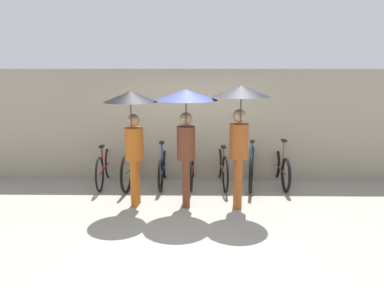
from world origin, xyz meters
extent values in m
plane|color=gray|center=(0.00, 0.00, 0.00)|extent=(30.00, 30.00, 0.00)
cube|color=gray|center=(0.00, 2.18, 1.19)|extent=(11.69, 0.12, 2.39)
torus|color=black|center=(-1.87, 2.23, 0.35)|extent=(0.07, 0.71, 0.70)
torus|color=black|center=(-1.82, 1.27, 0.35)|extent=(0.07, 0.71, 0.70)
cylinder|color=maroon|center=(-1.85, 1.75, 0.35)|extent=(0.08, 0.96, 0.04)
cylinder|color=maroon|center=(-1.84, 1.58, 0.59)|extent=(0.04, 0.04, 0.48)
cube|color=black|center=(-1.84, 1.58, 0.85)|extent=(0.10, 0.20, 0.03)
cylinder|color=maroon|center=(-1.87, 2.23, 0.68)|extent=(0.04, 0.04, 0.66)
cylinder|color=maroon|center=(-1.87, 2.23, 1.02)|extent=(0.44, 0.05, 0.03)
torus|color=black|center=(-1.18, 2.26, 0.39)|extent=(0.13, 0.78, 0.78)
torus|color=black|center=(-1.28, 1.21, 0.39)|extent=(0.13, 0.78, 0.78)
cylinder|color=#19662D|center=(-1.23, 1.73, 0.39)|extent=(0.13, 1.05, 0.04)
cylinder|color=#19662D|center=(-1.25, 1.55, 0.66)|extent=(0.04, 0.04, 0.54)
cube|color=black|center=(-1.25, 1.55, 0.95)|extent=(0.11, 0.21, 0.03)
cylinder|color=#19662D|center=(-1.18, 2.26, 0.73)|extent=(0.04, 0.04, 0.69)
cylinder|color=#19662D|center=(-1.18, 2.26, 1.08)|extent=(0.44, 0.07, 0.03)
torus|color=black|center=(-0.61, 2.23, 0.34)|extent=(0.06, 0.67, 0.67)
torus|color=black|center=(-0.62, 1.28, 0.34)|extent=(0.06, 0.67, 0.67)
cylinder|color=#19478C|center=(-0.62, 1.75, 0.34)|extent=(0.05, 0.95, 0.04)
cylinder|color=#19478C|center=(-0.62, 1.59, 0.63)|extent=(0.04, 0.04, 0.58)
cube|color=black|center=(-0.62, 1.59, 0.93)|extent=(0.09, 0.20, 0.03)
cylinder|color=#19478C|center=(-0.61, 2.23, 0.69)|extent=(0.04, 0.04, 0.71)
cylinder|color=#19478C|center=(-0.61, 2.23, 1.05)|extent=(0.44, 0.03, 0.03)
torus|color=black|center=(0.02, 2.28, 0.35)|extent=(0.07, 0.70, 0.70)
torus|color=black|center=(-0.02, 1.33, 0.35)|extent=(0.07, 0.70, 0.70)
cylinder|color=maroon|center=(0.00, 1.80, 0.35)|extent=(0.07, 0.95, 0.04)
cylinder|color=maroon|center=(-0.01, 1.64, 0.63)|extent=(0.04, 0.04, 0.57)
cube|color=black|center=(-0.01, 1.64, 0.93)|extent=(0.10, 0.20, 0.03)
cylinder|color=maroon|center=(0.02, 2.28, 0.68)|extent=(0.04, 0.04, 0.67)
cylinder|color=maroon|center=(0.02, 2.28, 1.02)|extent=(0.44, 0.04, 0.03)
torus|color=black|center=(0.58, 2.27, 0.36)|extent=(0.09, 0.73, 0.73)
torus|color=black|center=(0.65, 1.26, 0.36)|extent=(0.09, 0.73, 0.73)
cylinder|color=brown|center=(0.62, 1.77, 0.36)|extent=(0.11, 1.01, 0.04)
cylinder|color=brown|center=(0.63, 1.59, 0.60)|extent=(0.04, 0.04, 0.47)
cube|color=black|center=(0.63, 1.59, 0.85)|extent=(0.10, 0.21, 0.03)
cylinder|color=brown|center=(0.58, 2.27, 0.69)|extent=(0.04, 0.04, 0.66)
cylinder|color=brown|center=(0.58, 2.27, 1.02)|extent=(0.44, 0.06, 0.03)
torus|color=black|center=(1.32, 2.25, 0.38)|extent=(0.19, 0.77, 0.77)
torus|color=black|center=(1.14, 1.22, 0.38)|extent=(0.19, 0.77, 0.77)
cylinder|color=#19478C|center=(1.23, 1.73, 0.38)|extent=(0.21, 1.03, 0.04)
cylinder|color=#19478C|center=(1.20, 1.55, 0.67)|extent=(0.04, 0.04, 0.57)
cube|color=black|center=(1.20, 1.55, 0.97)|extent=(0.12, 0.21, 0.03)
cylinder|color=#19478C|center=(1.32, 2.25, 0.70)|extent=(0.04, 0.04, 0.63)
cylinder|color=#19478C|center=(1.32, 2.25, 1.01)|extent=(0.44, 0.10, 0.03)
torus|color=black|center=(1.85, 2.28, 0.34)|extent=(0.06, 0.69, 0.69)
torus|color=black|center=(1.85, 1.30, 0.34)|extent=(0.06, 0.69, 0.69)
cylinder|color=brown|center=(1.85, 1.79, 0.34)|extent=(0.04, 0.98, 0.04)
cylinder|color=brown|center=(1.85, 1.62, 0.65)|extent=(0.04, 0.04, 0.61)
cube|color=black|center=(1.85, 1.62, 0.97)|extent=(0.09, 0.20, 0.03)
cylinder|color=brown|center=(1.85, 2.28, 0.70)|extent=(0.04, 0.04, 0.72)
cylinder|color=brown|center=(1.85, 2.28, 1.06)|extent=(0.44, 0.03, 0.03)
cylinder|color=#B25619|center=(-0.99, 0.65, 0.42)|extent=(0.13, 0.13, 0.83)
cylinder|color=#B25619|center=(-1.01, 0.47, 0.42)|extent=(0.13, 0.13, 0.83)
cylinder|color=#B25619|center=(-1.00, 0.56, 1.12)|extent=(0.32, 0.32, 0.57)
sphere|color=tan|center=(-1.00, 0.56, 1.53)|extent=(0.22, 0.22, 0.22)
cylinder|color=#332D28|center=(-1.01, 0.42, 1.50)|extent=(0.02, 0.02, 0.71)
cone|color=black|center=(-1.01, 0.42, 1.95)|extent=(0.91, 0.91, 0.18)
cylinder|color=brown|center=(-0.10, 0.61, 0.43)|extent=(0.13, 0.13, 0.85)
cylinder|color=brown|center=(-0.09, 0.43, 0.43)|extent=(0.13, 0.13, 0.85)
cylinder|color=brown|center=(-0.10, 0.52, 1.14)|extent=(0.32, 0.32, 0.58)
sphere|color=tan|center=(-0.10, 0.52, 1.56)|extent=(0.22, 0.22, 0.22)
cylinder|color=#332D28|center=(-0.09, 0.38, 1.53)|extent=(0.02, 0.02, 0.72)
cone|color=#19234C|center=(-0.09, 0.38, 1.98)|extent=(1.05, 1.05, 0.18)
cylinder|color=#9E4C1E|center=(0.81, 0.57, 0.44)|extent=(0.13, 0.13, 0.88)
cylinder|color=#9E4C1E|center=(0.81, 0.39, 0.44)|extent=(0.13, 0.13, 0.88)
cylinder|color=#9E4C1E|center=(0.81, 0.48, 1.18)|extent=(0.32, 0.32, 0.60)
sphere|color=tan|center=(0.81, 0.48, 1.62)|extent=(0.23, 0.23, 0.23)
cylinder|color=#332D28|center=(0.81, 0.34, 1.59)|extent=(0.02, 0.02, 0.74)
cone|color=black|center=(0.81, 0.34, 2.04)|extent=(0.95, 0.95, 0.18)
camera|label=1|loc=(0.11, -5.79, 2.43)|focal=35.00mm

